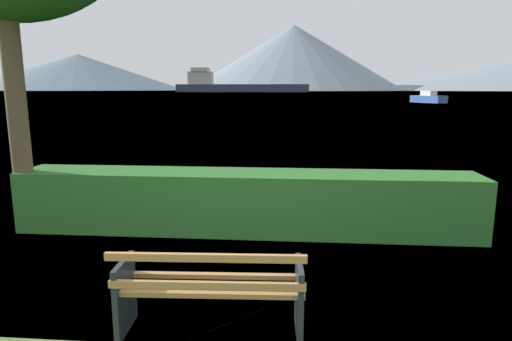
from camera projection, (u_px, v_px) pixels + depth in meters
The scene contains 7 objects.
ground_plane at pixel (212, 330), 4.03m from camera, with size 1400.00×1400.00×0.00m, color #4C6B33.
water_surface at pixel (293, 92), 307.30m from camera, with size 620.00×620.00×0.00m, color slate.
park_bench at pixel (210, 290), 3.89m from camera, with size 1.69×0.65×0.87m.
hedge_row at pixel (246, 202), 6.76m from camera, with size 7.05×0.87×0.93m, color #2D6B28.
cargo_ship_large at pixel (232, 85), 282.12m from camera, with size 85.37×12.25×15.46m.
sailboat_mid at pixel (428, 98), 68.59m from camera, with size 4.31×6.69×1.86m.
distant_hills at pixel (344, 69), 557.16m from camera, with size 953.62×433.81×76.87m.
Camera 1 is at (0.72, -3.64, 2.20)m, focal length 30.57 mm.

